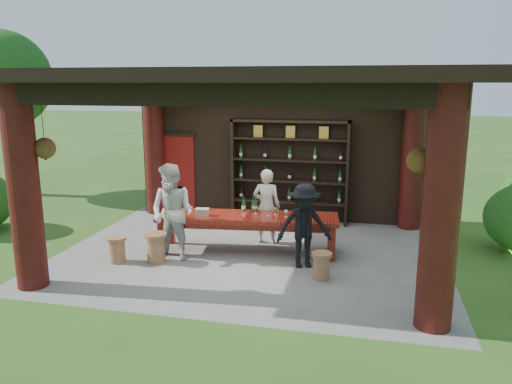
% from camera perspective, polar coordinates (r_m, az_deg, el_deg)
% --- Properties ---
extents(ground, '(90.00, 90.00, 0.00)m').
position_cam_1_polar(ground, '(9.96, -0.52, -6.96)').
color(ground, '#2D5119').
rests_on(ground, ground).
extents(pavilion, '(7.50, 6.00, 3.60)m').
position_cam_1_polar(pavilion, '(9.88, -0.04, 5.60)').
color(pavilion, slate).
rests_on(pavilion, ground).
extents(wine_shelf, '(2.79, 0.42, 2.46)m').
position_cam_1_polar(wine_shelf, '(11.91, 3.85, 2.36)').
color(wine_shelf, black).
rests_on(wine_shelf, ground).
extents(tasting_table, '(3.62, 1.31, 0.75)m').
position_cam_1_polar(tasting_table, '(9.84, -0.97, -3.32)').
color(tasting_table, '#62170E').
rests_on(tasting_table, ground).
extents(stool_near_left, '(0.42, 0.42, 0.56)m').
position_cam_1_polar(stool_near_left, '(9.56, -11.38, -6.17)').
color(stool_near_left, brown).
rests_on(stool_near_left, ground).
extents(stool_near_right, '(0.36, 0.36, 0.47)m').
position_cam_1_polar(stool_near_right, '(8.69, 7.48, -8.28)').
color(stool_near_right, brown).
rests_on(stool_near_right, ground).
extents(stool_far_left, '(0.37, 0.37, 0.49)m').
position_cam_1_polar(stool_far_left, '(9.73, -15.60, -6.27)').
color(stool_far_left, brown).
rests_on(stool_far_left, ground).
extents(host, '(0.58, 0.39, 1.58)m').
position_cam_1_polar(host, '(10.36, 1.21, -1.64)').
color(host, beige).
rests_on(host, ground).
extents(guest_woman, '(1.01, 0.85, 1.84)m').
position_cam_1_polar(guest_woman, '(9.48, -9.51, -2.32)').
color(guest_woman, beige).
rests_on(guest_woman, ground).
extents(guest_man, '(1.14, 0.89, 1.55)m').
position_cam_1_polar(guest_man, '(9.05, 5.52, -3.88)').
color(guest_man, black).
rests_on(guest_man, ground).
extents(table_bottles, '(0.33, 0.12, 0.31)m').
position_cam_1_polar(table_bottles, '(10.09, -0.58, -1.33)').
color(table_bottles, '#194C1E').
rests_on(table_bottles, tasting_table).
extents(table_glasses, '(1.00, 0.20, 0.15)m').
position_cam_1_polar(table_glasses, '(9.75, 2.82, -2.33)').
color(table_glasses, silver).
rests_on(table_glasses, tasting_table).
extents(napkin_basket, '(0.28, 0.21, 0.14)m').
position_cam_1_polar(napkin_basket, '(9.83, -6.16, -2.29)').
color(napkin_basket, '#BF6672').
rests_on(napkin_basket, tasting_table).
extents(shrubs, '(14.29, 8.68, 1.36)m').
position_cam_1_polar(shrubs, '(9.83, 9.18, -4.00)').
color(shrubs, '#194C14').
rests_on(shrubs, ground).
extents(trees, '(20.24, 9.26, 4.80)m').
position_cam_1_polar(trees, '(10.48, 17.94, 12.18)').
color(trees, '#3F2819').
rests_on(trees, ground).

